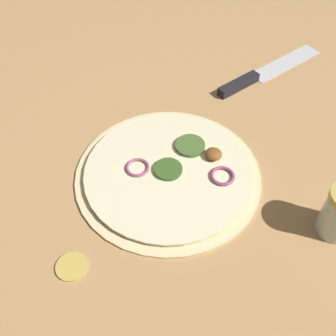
% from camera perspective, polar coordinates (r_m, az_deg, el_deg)
% --- Properties ---
extents(ground_plane, '(3.00, 3.00, 0.00)m').
position_cam_1_polar(ground_plane, '(0.66, 0.00, -1.07)').
color(ground_plane, tan).
extents(pizza, '(0.31, 0.31, 0.03)m').
position_cam_1_polar(pizza, '(0.66, 0.15, -0.63)').
color(pizza, beige).
rests_on(pizza, ground_plane).
extents(knife, '(0.29, 0.06, 0.02)m').
position_cam_1_polar(knife, '(0.87, 12.62, 12.83)').
color(knife, silver).
rests_on(knife, ground_plane).
extents(loose_cap, '(0.05, 0.05, 0.01)m').
position_cam_1_polar(loose_cap, '(0.59, -13.85, -13.63)').
color(loose_cap, gold).
rests_on(loose_cap, ground_plane).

